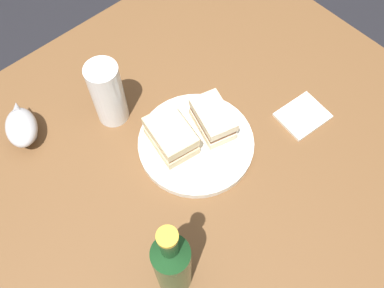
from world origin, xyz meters
The scene contains 13 objects.
ground_plane centered at (0.00, 0.00, 0.00)m, with size 6.00×6.00×0.00m, color black.
dining_table centered at (0.00, 0.00, 0.35)m, with size 1.19×1.00×0.71m, color brown.
plate centered at (0.03, 0.01, 0.72)m, with size 0.26×0.26×0.02m, color silver.
sandwich_half_left centered at (0.09, 0.01, 0.75)m, with size 0.10×0.12×0.06m.
sandwich_half_right centered at (-0.01, 0.04, 0.76)m, with size 0.10×0.12×0.06m.
potato_wedge_front centered at (0.10, 0.05, 0.73)m, with size 0.05×0.02×0.01m, color #AD702D.
potato_wedge_middle centered at (0.04, 0.07, 0.73)m, with size 0.05×0.02×0.02m, color gold.
potato_wedge_back centered at (0.02, 0.05, 0.74)m, with size 0.04×0.02×0.02m, color #B77F33.
potato_wedge_left_edge centered at (0.09, 0.04, 0.73)m, with size 0.04×0.02×0.02m, color gold.
pint_glass centered at (-0.06, 0.20, 0.78)m, with size 0.07×0.07×0.17m.
gravy_boat centered at (-0.24, 0.29, 0.75)m, with size 0.10×0.12×0.06m.
cider_bottle centered at (-0.19, -0.18, 0.82)m, with size 0.06×0.06×0.28m.
napkin centered at (0.27, -0.10, 0.71)m, with size 0.11×0.09×0.01m, color silver.
Camera 1 is at (-0.27, -0.32, 1.52)m, focal length 38.19 mm.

